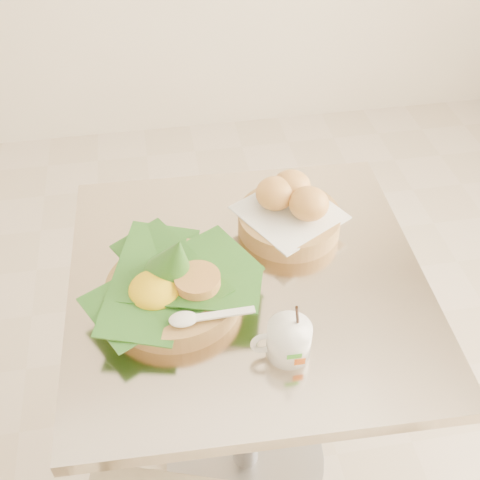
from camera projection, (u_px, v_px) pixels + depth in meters
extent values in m
plane|color=beige|center=(180.00, 480.00, 1.66)|extent=(3.60, 3.60, 0.00)
cylinder|color=gray|center=(245.00, 459.00, 1.69)|extent=(0.44, 0.44, 0.03)
cylinder|color=gray|center=(246.00, 386.00, 1.45)|extent=(0.07, 0.07, 0.69)
cube|color=beige|center=(248.00, 283.00, 1.20)|extent=(0.72, 0.72, 0.03)
cylinder|color=tan|center=(174.00, 292.00, 1.13)|extent=(0.26, 0.26, 0.04)
cone|color=#1D5317|center=(174.00, 259.00, 1.09)|extent=(0.16, 0.15, 0.13)
ellipsoid|color=yellow|center=(155.00, 290.00, 1.10)|extent=(0.10, 0.10, 0.05)
cylinder|color=#CC9347|center=(197.00, 281.00, 1.10)|extent=(0.09, 0.09, 0.02)
cylinder|color=tan|center=(289.00, 221.00, 1.28)|extent=(0.22, 0.22, 0.04)
cube|color=white|center=(290.00, 213.00, 1.27)|extent=(0.25, 0.25, 0.01)
ellipsoid|color=#B06F28|center=(275.00, 193.00, 1.26)|extent=(0.08, 0.08, 0.07)
ellipsoid|color=#B06F28|center=(309.00, 204.00, 1.23)|extent=(0.08, 0.08, 0.07)
ellipsoid|color=#B06F28|center=(291.00, 186.00, 1.27)|extent=(0.08, 0.08, 0.07)
cylinder|color=white|center=(289.00, 340.00, 1.03)|extent=(0.08, 0.08, 0.07)
torus|color=white|center=(264.00, 343.00, 1.03)|extent=(0.05, 0.01, 0.05)
cylinder|color=#4E2C16|center=(290.00, 329.00, 1.01)|extent=(0.07, 0.07, 0.01)
cylinder|color=black|center=(298.00, 318.00, 1.00)|extent=(0.02, 0.04, 0.10)
cube|color=green|center=(294.00, 357.00, 1.00)|extent=(0.03, 0.00, 0.01)
cube|color=orange|center=(300.00, 362.00, 1.01)|extent=(0.02, 0.00, 0.02)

